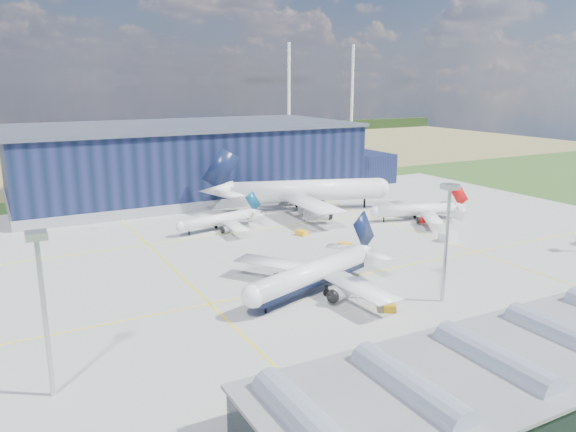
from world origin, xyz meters
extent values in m
plane|color=#2D541F|center=(0.00, 0.00, 0.00)|extent=(600.00, 600.00, 0.00)
cube|color=gray|center=(0.00, 10.00, 0.03)|extent=(220.00, 160.00, 0.06)
cube|color=#FDF10D|center=(0.00, -10.00, 0.07)|extent=(180.00, 0.40, 0.02)
cube|color=#FDF10D|center=(0.00, 35.00, 0.07)|extent=(180.00, 0.40, 0.02)
cube|color=#FDF10D|center=(-30.00, 10.00, 0.07)|extent=(0.40, 120.00, 0.02)
cube|color=#FDF10D|center=(40.00, 10.00, 0.07)|extent=(0.40, 120.00, 0.02)
cube|color=#93834F|center=(0.00, 220.00, 0.00)|extent=(600.00, 220.00, 0.01)
cube|color=black|center=(0.00, 300.00, 4.00)|extent=(600.00, 8.00, 8.00)
cylinder|color=white|center=(150.00, 290.00, 35.00)|extent=(2.40, 2.40, 70.00)
cylinder|color=white|center=(210.00, 290.00, 35.00)|extent=(2.40, 2.40, 70.00)
cube|color=black|center=(0.00, 95.00, 12.50)|extent=(120.00, 60.00, 25.00)
cube|color=gray|center=(0.00, 95.00, 1.60)|extent=(121.00, 61.00, 3.20)
cube|color=#4A515E|center=(0.00, 95.00, 25.50)|extent=(122.00, 62.00, 1.20)
cube|color=black|center=(72.00, 90.00, 6.00)|extent=(24.00, 30.00, 12.00)
cube|color=black|center=(-10.00, -60.00, 3.00)|extent=(65.00, 22.00, 6.00)
cube|color=slate|center=(-10.00, -60.00, 6.20)|extent=(66.00, 23.00, 0.50)
cylinder|color=#8E9CAF|center=(-38.00, -60.00, 6.40)|extent=(4.40, 18.00, 4.40)
cylinder|color=#8E9CAF|center=(-24.00, -60.00, 6.40)|extent=(4.40, 18.00, 4.40)
cylinder|color=#8E9CAF|center=(-10.00, -60.00, 6.40)|extent=(4.40, 18.00, 4.40)
cylinder|color=#8E9CAF|center=(4.00, -60.00, 6.40)|extent=(4.40, 18.00, 4.40)
cylinder|color=#B7BABE|center=(-60.00, -30.00, 11.00)|extent=(0.70, 0.70, 22.00)
cube|color=#B7BABE|center=(-60.00, -30.00, 22.50)|extent=(2.60, 2.60, 1.00)
cylinder|color=#B7BABE|center=(10.00, -30.00, 11.00)|extent=(0.70, 0.70, 22.00)
cube|color=#B7BABE|center=(10.00, -30.00, 22.50)|extent=(2.60, 2.60, 1.00)
cube|color=#FFB316|center=(13.29, 8.23, 0.70)|extent=(2.62, 3.66, 1.39)
cube|color=#FFB316|center=(-1.71, -28.61, 0.72)|extent=(3.74, 4.01, 1.45)
cube|color=silver|center=(41.20, 0.97, 1.20)|extent=(5.82, 3.26, 2.40)
cube|color=silver|center=(62.50, 24.89, 0.71)|extent=(2.26, 3.34, 1.43)
cube|color=silver|center=(48.02, 26.99, 1.10)|extent=(4.41, 5.26, 2.21)
cube|color=#FFB316|center=(9.66, 24.06, 0.72)|extent=(2.83, 3.71, 1.44)
cube|color=silver|center=(-38.57, 56.86, 0.57)|extent=(3.07, 2.54, 1.14)
cube|color=silver|center=(26.17, -46.00, 1.62)|extent=(3.64, 5.44, 3.24)
camera|label=1|loc=(-64.44, -104.94, 41.51)|focal=35.00mm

